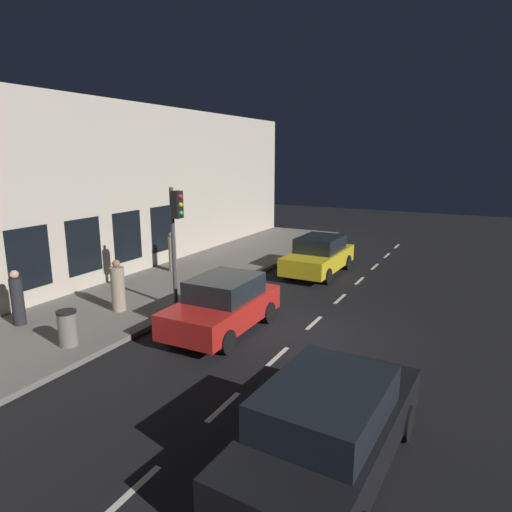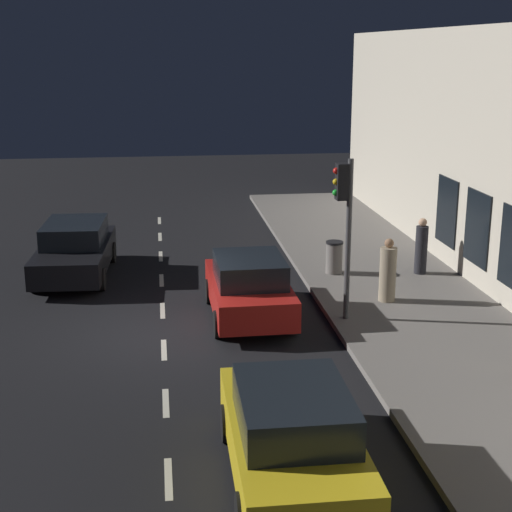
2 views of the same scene
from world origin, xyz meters
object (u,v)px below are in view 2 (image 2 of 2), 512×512
at_px(pedestrian_2, 421,248).
at_px(trash_bin, 334,257).
at_px(parked_car_0, 249,287).
at_px(parked_car_2, 75,250).
at_px(traffic_light, 344,209).
at_px(pedestrian_1, 388,273).
at_px(parked_car_1, 292,435).

bearing_deg(pedestrian_2, trash_bin, 155.92).
relative_size(parked_car_0, parked_car_2, 0.85).
height_order(parked_car_0, trash_bin, parked_car_0).
bearing_deg(trash_bin, pedestrian_2, -7.96).
bearing_deg(parked_car_2, pedestrian_2, 174.13).
xyz_separation_m(traffic_light, pedestrian_1, (1.47, 1.13, -1.94)).
relative_size(parked_car_2, trash_bin, 4.94).
height_order(parked_car_0, pedestrian_1, pedestrian_1).
relative_size(parked_car_2, pedestrian_1, 2.82).
bearing_deg(parked_car_1, pedestrian_1, 63.94).
bearing_deg(traffic_light, pedestrian_1, 37.56).
distance_m(traffic_light, pedestrian_1, 2.68).
distance_m(parked_car_0, parked_car_2, 6.19).
bearing_deg(trash_bin, parked_car_2, 170.98).
relative_size(traffic_light, parked_car_0, 0.97).
distance_m(pedestrian_1, pedestrian_2, 2.80).
distance_m(parked_car_0, parked_car_1, 7.29).
xyz_separation_m(traffic_light, trash_bin, (0.69, 3.72, -2.21)).
bearing_deg(parked_car_0, pedestrian_2, 26.13).
xyz_separation_m(parked_car_1, trash_bin, (3.07, 10.30, -0.17)).
height_order(parked_car_2, pedestrian_1, pedestrian_1).
xyz_separation_m(parked_car_2, trash_bin, (7.40, -1.17, -0.17)).
bearing_deg(traffic_light, parked_car_0, 161.58).
bearing_deg(parked_car_2, parked_car_0, 140.37).
xyz_separation_m(parked_car_1, parked_car_2, (-4.32, 11.47, 0.00)).
bearing_deg(pedestrian_1, traffic_light, -89.33).
distance_m(traffic_light, parked_car_0, 3.04).
distance_m(parked_car_0, trash_bin, 4.14).
xyz_separation_m(parked_car_1, pedestrian_2, (5.53, 9.96, 0.11)).
height_order(parked_car_1, parked_car_2, same).
distance_m(parked_car_1, pedestrian_2, 11.39).
bearing_deg(parked_car_1, pedestrian_2, 61.45).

